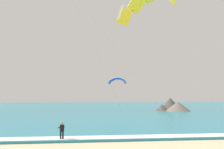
{
  "coord_description": "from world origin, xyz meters",
  "views": [
    {
      "loc": [
        1.24,
        -4.08,
        3.86
      ],
      "look_at": [
        3.58,
        18.48,
        6.21
      ],
      "focal_mm": 34.21,
      "sensor_mm": 36.0,
      "label": 1
    }
  ],
  "objects_px": {
    "surfboard": "(62,141)",
    "kitesurfer": "(62,131)",
    "kite_distant": "(117,80)",
    "kite_primary": "(146,1)"
  },
  "relations": [
    {
      "from": "surfboard",
      "to": "kitesurfer",
      "type": "height_order",
      "value": "kitesurfer"
    },
    {
      "from": "kitesurfer",
      "to": "kite_primary",
      "type": "distance_m",
      "value": 17.45
    },
    {
      "from": "kitesurfer",
      "to": "kite_distant",
      "type": "bearing_deg",
      "value": 75.83
    },
    {
      "from": "kitesurfer",
      "to": "kite_distant",
      "type": "height_order",
      "value": "kite_distant"
    },
    {
      "from": "surfboard",
      "to": "kite_distant",
      "type": "xyz_separation_m",
      "value": [
        9.94,
        39.43,
        8.39
      ]
    },
    {
      "from": "surfboard",
      "to": "kitesurfer",
      "type": "distance_m",
      "value": 0.91
    },
    {
      "from": "kite_primary",
      "to": "kitesurfer",
      "type": "bearing_deg",
      "value": -152.64
    },
    {
      "from": "surfboard",
      "to": "kitesurfer",
      "type": "bearing_deg",
      "value": 109.68
    },
    {
      "from": "kitesurfer",
      "to": "kite_primary",
      "type": "xyz_separation_m",
      "value": [
        8.9,
        4.61,
        14.29
      ]
    },
    {
      "from": "kite_distant",
      "to": "kite_primary",
      "type": "bearing_deg",
      "value": -91.72
    }
  ]
}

